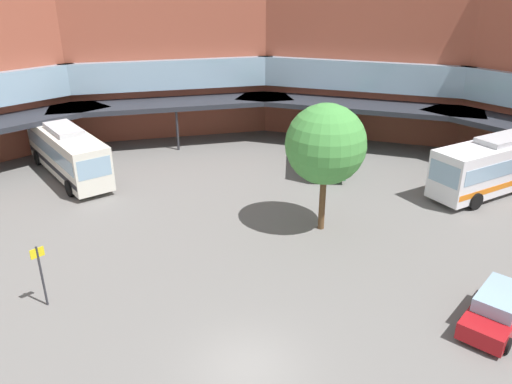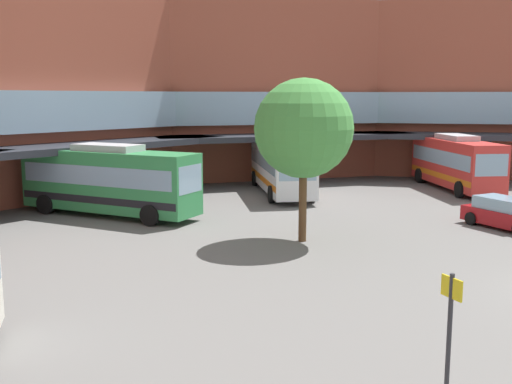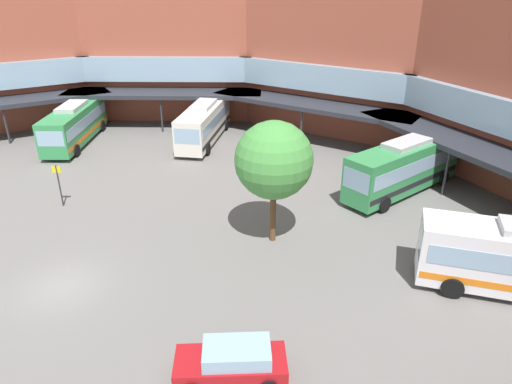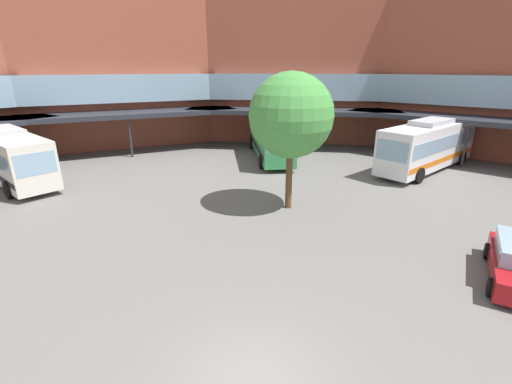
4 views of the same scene
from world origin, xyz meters
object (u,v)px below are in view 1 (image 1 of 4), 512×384
at_px(parked_car, 497,309).
at_px(bus_3, 499,164).
at_px(stop_sign_post, 41,270).
at_px(bus_4, 67,151).
at_px(bus_0, 325,135).
at_px(plaza_tree, 326,144).

bearing_deg(parked_car, bus_3, -162.86).
bearing_deg(parked_car, stop_sign_post, -53.20).
height_order(bus_4, stop_sign_post, bus_4).
distance_m(bus_4, stop_sign_post, 16.13).
height_order(bus_3, bus_4, bus_3).
distance_m(bus_0, bus_4, 19.31).
height_order(bus_4, parked_car, bus_4).
xyz_separation_m(bus_3, bus_4, (-29.96, 1.62, -0.07)).
bearing_deg(plaza_tree, bus_0, 84.20).
xyz_separation_m(plaza_tree, stop_sign_post, (-12.86, -7.81, -3.31)).
xyz_separation_m(bus_4, stop_sign_post, (4.82, -15.40, -0.07)).
relative_size(bus_0, bus_3, 1.01).
distance_m(bus_3, stop_sign_post, 28.67).
bearing_deg(plaza_tree, bus_3, 25.90).
distance_m(parked_car, stop_sign_post, 19.58).
relative_size(bus_0, plaza_tree, 1.44).
height_order(parked_car, plaza_tree, plaza_tree).
bearing_deg(bus_3, bus_4, -35.39).
distance_m(bus_0, parked_car, 20.84).
xyz_separation_m(parked_car, plaza_tree, (-6.68, 8.38, 4.38)).
distance_m(bus_4, parked_car, 29.15).
xyz_separation_m(bus_3, plaza_tree, (-12.28, -5.96, 3.18)).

